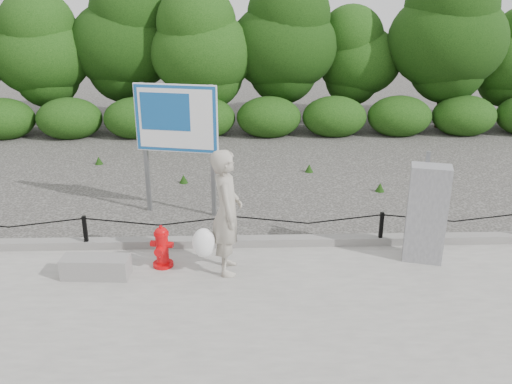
{
  "coord_description": "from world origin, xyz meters",
  "views": [
    {
      "loc": [
        0.1,
        -8.34,
        4.22
      ],
      "look_at": [
        0.37,
        0.2,
        1.0
      ],
      "focal_mm": 38.0,
      "sensor_mm": 36.0,
      "label": 1
    }
  ],
  "objects_px": {
    "fire_hydrant": "(162,247)",
    "advertising_sign": "(176,124)",
    "pedestrian": "(225,214)",
    "concrete_block": "(96,267)",
    "utility_cabinet": "(426,214)"
  },
  "relations": [
    {
      "from": "utility_cabinet",
      "to": "advertising_sign",
      "type": "bearing_deg",
      "value": 167.81
    },
    {
      "from": "fire_hydrant",
      "to": "utility_cabinet",
      "type": "relative_size",
      "value": 0.4
    },
    {
      "from": "concrete_block",
      "to": "fire_hydrant",
      "type": "bearing_deg",
      "value": 17.39
    },
    {
      "from": "advertising_sign",
      "to": "fire_hydrant",
      "type": "bearing_deg",
      "value": -78.44
    },
    {
      "from": "fire_hydrant",
      "to": "concrete_block",
      "type": "xyz_separation_m",
      "value": [
        -0.97,
        -0.3,
        -0.17
      ]
    },
    {
      "from": "pedestrian",
      "to": "advertising_sign",
      "type": "relative_size",
      "value": 0.76
    },
    {
      "from": "concrete_block",
      "to": "utility_cabinet",
      "type": "height_order",
      "value": "utility_cabinet"
    },
    {
      "from": "utility_cabinet",
      "to": "concrete_block",
      "type": "bearing_deg",
      "value": -159.23
    },
    {
      "from": "fire_hydrant",
      "to": "concrete_block",
      "type": "height_order",
      "value": "fire_hydrant"
    },
    {
      "from": "pedestrian",
      "to": "advertising_sign",
      "type": "xyz_separation_m",
      "value": [
        -0.97,
        2.52,
        0.78
      ]
    },
    {
      "from": "concrete_block",
      "to": "advertising_sign",
      "type": "height_order",
      "value": "advertising_sign"
    },
    {
      "from": "pedestrian",
      "to": "advertising_sign",
      "type": "bearing_deg",
      "value": 18.76
    },
    {
      "from": "fire_hydrant",
      "to": "advertising_sign",
      "type": "distance_m",
      "value": 2.73
    },
    {
      "from": "utility_cabinet",
      "to": "advertising_sign",
      "type": "distance_m",
      "value": 4.79
    },
    {
      "from": "fire_hydrant",
      "to": "pedestrian",
      "type": "distance_m",
      "value": 1.2
    }
  ]
}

